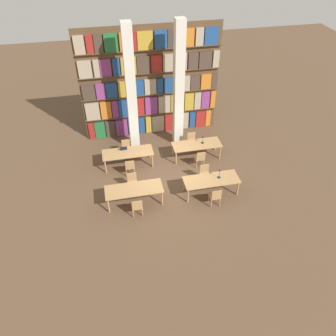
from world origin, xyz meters
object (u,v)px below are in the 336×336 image
chair_1 (132,182)px  desk_lamp_1 (203,138)px  chair_0 (137,206)px  laptop (124,149)px  pillar_center (179,87)px  reading_table_0 (134,190)px  reading_table_2 (128,153)px  pillar_left (131,92)px  reading_table_3 (197,145)px  chair_5 (126,148)px  chair_4 (130,167)px  chair_2 (215,196)px  reading_table_1 (211,181)px  desk_lamp_0 (220,172)px  chair_6 (200,158)px  chair_3 (205,174)px  chair_7 (192,141)px

chair_1 → desk_lamp_1: bearing=-153.5°
chair_0 → laptop: (-0.14, 3.45, 0.32)m
pillar_center → reading_table_0: (-2.72, -3.90, -2.33)m
reading_table_2 → desk_lamp_1: (3.55, 0.00, 0.34)m
pillar_left → reading_table_3: 3.90m
pillar_left → chair_1: (-0.51, -3.19, -2.53)m
chair_5 → desk_lamp_1: 3.66m
chair_4 → chair_2: bearing=-39.6°
reading_table_1 → reading_table_2: size_ratio=1.00×
chair_2 → desk_lamp_0: (0.38, 0.76, 0.58)m
chair_1 → desk_lamp_0: bearing=167.8°
pillar_left → chair_1: size_ratio=6.86×
reading_table_0 → desk_lamp_0: desk_lamp_0 is taller
reading_table_0 → chair_4: chair_4 is taller
desk_lamp_0 → chair_6: 1.89m
desk_lamp_0 → desk_lamp_1: 2.54m
chair_1 → reading_table_1: size_ratio=0.38×
pillar_left → chair_6: size_ratio=6.86×
chair_5 → desk_lamp_0: bearing=137.1°
pillar_left → reading_table_0: 4.57m
reading_table_1 → chair_6: size_ratio=2.63×
reading_table_1 → chair_3: bearing=93.2°
chair_1 → chair_5: same height
chair_2 → chair_3: size_ratio=1.00×
chair_7 → desk_lamp_1: bearing=115.8°
chair_3 → laptop: 3.91m
reading_table_1 → reading_table_3: 2.54m
chair_4 → chair_5: size_ratio=1.00×
laptop → chair_4: bearing=99.4°
chair_2 → chair_3: bearing=90.0°
chair_4 → laptop: size_ratio=2.73×
pillar_left → reading_table_1: size_ratio=2.61×
chair_1 → pillar_left: bearing=-99.0°
pillar_left → reading_table_3: pillar_left is taller
laptop → reading_table_3: size_ratio=0.14×
chair_1 → chair_6: same height
reading_table_2 → chair_6: (3.22, -0.76, -0.20)m
pillar_center → chair_0: pillar_center is taller
chair_0 → chair_4: bearing=89.6°
chair_5 → reading_table_3: 3.35m
laptop → chair_7: laptop is taller
laptop → chair_7: (3.38, 0.44, -0.32)m
desk_lamp_0 → chair_4: (-3.51, 1.82, -0.58)m
reading_table_1 → chair_6: 1.84m
pillar_left → chair_7: pillar_left is taller
pillar_left → chair_3: size_ratio=6.86×
chair_0 → chair_7: size_ratio=1.00×
pillar_left → reading_table_0: (-0.52, -3.90, -2.33)m
pillar_left → desk_lamp_1: 3.91m
chair_6 → chair_7: (0.00, 1.43, 0.00)m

